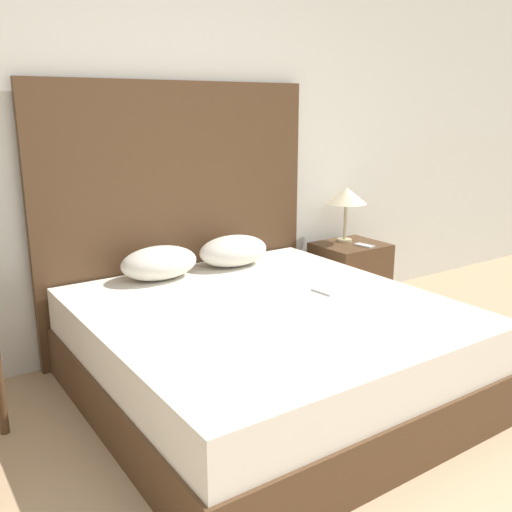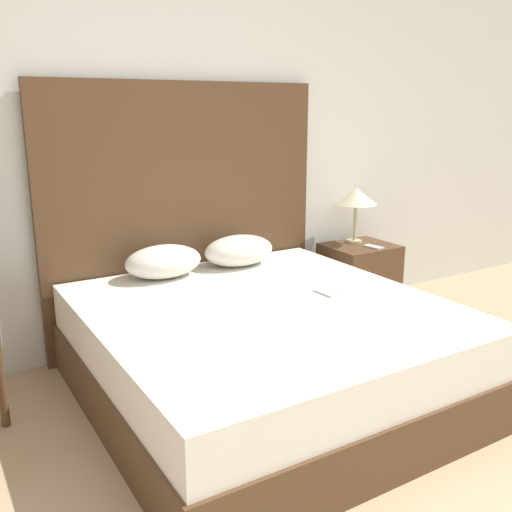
{
  "view_description": "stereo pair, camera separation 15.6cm",
  "coord_description": "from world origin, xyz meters",
  "px_view_note": "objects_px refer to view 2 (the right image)",
  "views": [
    {
      "loc": [
        -1.62,
        -0.82,
        1.58
      ],
      "look_at": [
        0.06,
        1.65,
        0.79
      ],
      "focal_mm": 40.0,
      "sensor_mm": 36.0,
      "label": 1
    },
    {
      "loc": [
        -1.49,
        -0.9,
        1.58
      ],
      "look_at": [
        0.06,
        1.65,
        0.79
      ],
      "focal_mm": 40.0,
      "sensor_mm": 36.0,
      "label": 2
    }
  ],
  "objects_px": {
    "bed": "(265,352)",
    "table_lamp": "(356,197)",
    "nightstand": "(358,280)",
    "phone_on_nightstand": "(373,247)",
    "phone_on_bed": "(326,293)"
  },
  "relations": [
    {
      "from": "nightstand",
      "to": "table_lamp",
      "type": "bearing_deg",
      "value": 80.86
    },
    {
      "from": "bed",
      "to": "phone_on_nightstand",
      "type": "distance_m",
      "value": 1.5
    },
    {
      "from": "nightstand",
      "to": "bed",
      "type": "bearing_deg",
      "value": -150.93
    },
    {
      "from": "bed",
      "to": "nightstand",
      "type": "bearing_deg",
      "value": 29.07
    },
    {
      "from": "table_lamp",
      "to": "phone_on_nightstand",
      "type": "relative_size",
      "value": 2.65
    },
    {
      "from": "bed",
      "to": "phone_on_nightstand",
      "type": "bearing_deg",
      "value": 24.7
    },
    {
      "from": "bed",
      "to": "table_lamp",
      "type": "distance_m",
      "value": 1.68
    },
    {
      "from": "phone_on_bed",
      "to": "bed",
      "type": "bearing_deg",
      "value": 177.48
    },
    {
      "from": "nightstand",
      "to": "phone_on_nightstand",
      "type": "distance_m",
      "value": 0.31
    },
    {
      "from": "nightstand",
      "to": "phone_on_nightstand",
      "type": "xyz_separation_m",
      "value": [
        0.03,
        -0.11,
        0.28
      ]
    },
    {
      "from": "phone_on_bed",
      "to": "table_lamp",
      "type": "bearing_deg",
      "value": 42.02
    },
    {
      "from": "nightstand",
      "to": "phone_on_nightstand",
      "type": "height_order",
      "value": "phone_on_nightstand"
    },
    {
      "from": "bed",
      "to": "nightstand",
      "type": "relative_size",
      "value": 3.48
    },
    {
      "from": "bed",
      "to": "phone_on_nightstand",
      "type": "relative_size",
      "value": 12.19
    },
    {
      "from": "bed",
      "to": "table_lamp",
      "type": "height_order",
      "value": "table_lamp"
    }
  ]
}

